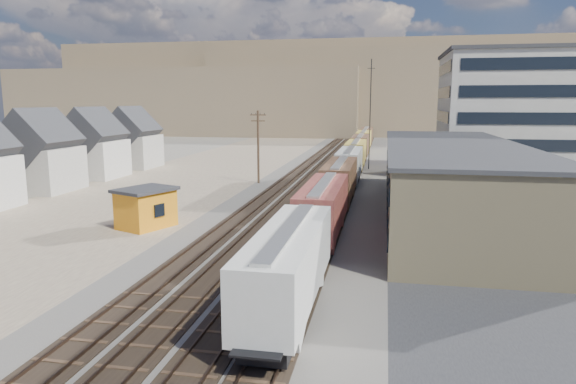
% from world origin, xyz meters
% --- Properties ---
extents(ground, '(300.00, 300.00, 0.00)m').
position_xyz_m(ground, '(0.00, 0.00, 0.00)').
color(ground, '#6B6356').
rests_on(ground, ground).
extents(ballast_bed, '(18.00, 200.00, 0.06)m').
position_xyz_m(ballast_bed, '(0.00, 50.00, 0.03)').
color(ballast_bed, '#4C4742').
rests_on(ballast_bed, ground).
extents(dirt_yard, '(24.00, 180.00, 0.03)m').
position_xyz_m(dirt_yard, '(-20.00, 40.00, 0.01)').
color(dirt_yard, '#74604F').
rests_on(dirt_yard, ground).
extents(asphalt_lot, '(26.00, 120.00, 0.04)m').
position_xyz_m(asphalt_lot, '(22.00, 35.00, 0.02)').
color(asphalt_lot, '#232326').
rests_on(asphalt_lot, ground).
extents(rail_tracks, '(11.40, 200.00, 0.24)m').
position_xyz_m(rail_tracks, '(-0.55, 50.00, 0.11)').
color(rail_tracks, black).
rests_on(rail_tracks, ground).
extents(freight_train, '(3.00, 119.74, 4.46)m').
position_xyz_m(freight_train, '(3.80, 52.26, 2.79)').
color(freight_train, black).
rests_on(freight_train, ground).
extents(warehouse, '(12.40, 40.40, 7.25)m').
position_xyz_m(warehouse, '(14.98, 25.00, 3.65)').
color(warehouse, tan).
rests_on(warehouse, ground).
extents(office_tower, '(22.60, 18.60, 18.45)m').
position_xyz_m(office_tower, '(27.95, 54.95, 9.26)').
color(office_tower, '#9E998E').
rests_on(office_tower, ground).
extents(utility_pole_north, '(2.20, 0.32, 10.00)m').
position_xyz_m(utility_pole_north, '(-8.50, 42.00, 5.30)').
color(utility_pole_north, '#382619').
rests_on(utility_pole_north, ground).
extents(radio_mast, '(1.20, 0.16, 18.00)m').
position_xyz_m(radio_mast, '(6.00, 60.00, 9.12)').
color(radio_mast, black).
rests_on(radio_mast, ground).
extents(townhouse_row, '(8.15, 68.16, 10.47)m').
position_xyz_m(townhouse_row, '(-34.00, 25.00, 4.34)').
color(townhouse_row, '#B7B2A8').
rests_on(townhouse_row, ground).
extents(hills_north, '(265.00, 80.00, 32.00)m').
position_xyz_m(hills_north, '(0.17, 167.92, 14.10)').
color(hills_north, brown).
rests_on(hills_north, ground).
extents(maintenance_shed, '(5.42, 6.02, 3.61)m').
position_xyz_m(maintenance_shed, '(-12.27, 15.49, 1.85)').
color(maintenance_shed, orange).
rests_on(maintenance_shed, ground).
extents(parked_car_silver, '(4.99, 2.96, 1.36)m').
position_xyz_m(parked_car_silver, '(22.03, 12.74, 0.68)').
color(parked_car_silver, '#9A9BA1').
rests_on(parked_car_silver, ground).
extents(parked_car_blue, '(5.09, 4.88, 1.34)m').
position_xyz_m(parked_car_blue, '(25.72, 40.58, 0.67)').
color(parked_car_blue, navy).
rests_on(parked_car_blue, ground).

